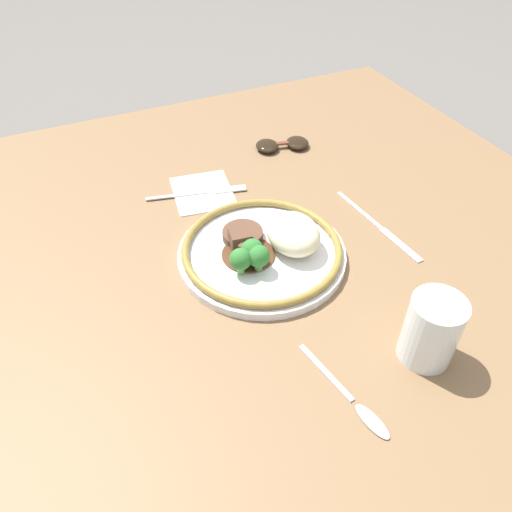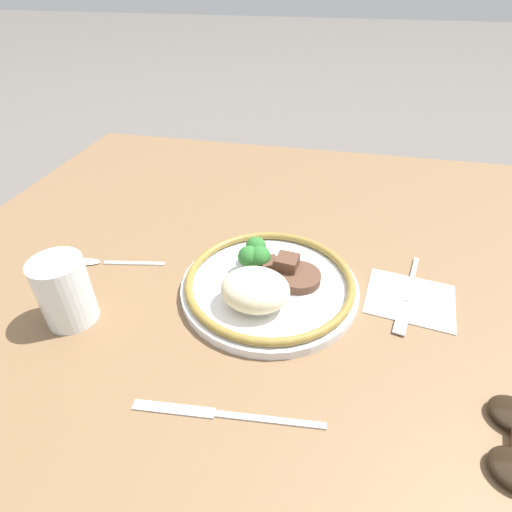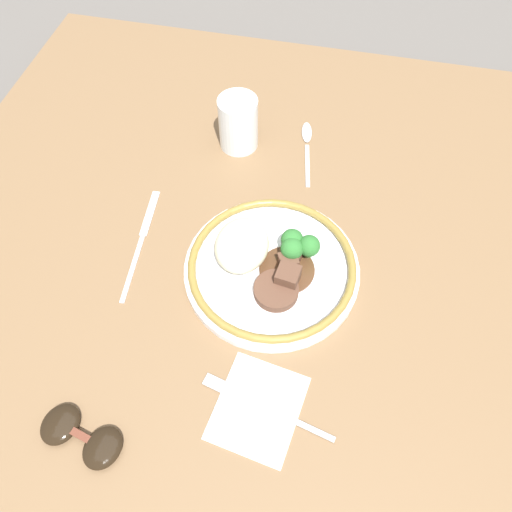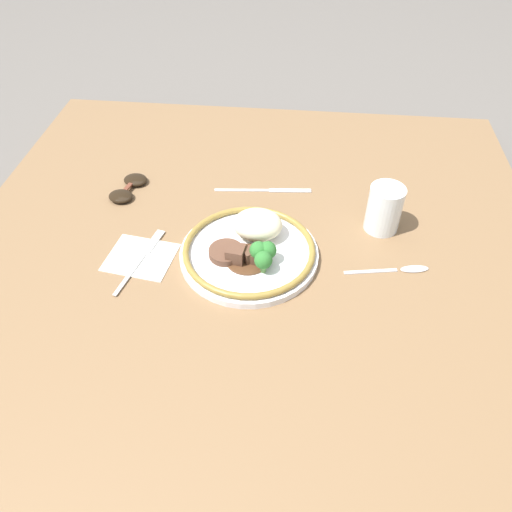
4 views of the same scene
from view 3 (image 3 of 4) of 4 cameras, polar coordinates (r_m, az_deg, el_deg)
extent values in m
plane|color=#5B5651|center=(0.79, 1.04, -3.50)|extent=(8.00, 8.00, 0.00)
cube|color=brown|center=(0.77, 1.07, -2.64)|extent=(1.14, 1.14, 0.05)
cube|color=silver|center=(0.66, 0.23, -16.96)|extent=(0.13, 0.12, 0.00)
cylinder|color=white|center=(0.74, 1.80, -1.57)|extent=(0.26, 0.26, 0.01)
torus|color=olive|center=(0.73, 1.83, -1.05)|extent=(0.25, 0.25, 0.01)
ellipsoid|color=beige|center=(0.72, -1.63, 1.23)|extent=(0.09, 0.08, 0.05)
cylinder|color=brown|center=(0.71, 2.31, -3.96)|extent=(0.06, 0.06, 0.01)
cylinder|color=#51331E|center=(0.73, 3.63, -1.26)|extent=(0.08, 0.08, 0.00)
cube|color=brown|center=(0.73, 4.17, -0.25)|extent=(0.03, 0.03, 0.02)
cube|color=brown|center=(0.72, 3.67, -0.75)|extent=(0.03, 0.03, 0.03)
cube|color=brown|center=(0.71, 3.65, -2.42)|extent=(0.04, 0.04, 0.03)
cylinder|color=#5B8E47|center=(0.74, 4.04, -0.03)|extent=(0.01, 0.01, 0.02)
sphere|color=#2D702D|center=(0.72, 4.13, 0.84)|extent=(0.03, 0.03, 0.03)
cylinder|color=#5B8E47|center=(0.74, 5.95, 0.30)|extent=(0.01, 0.01, 0.02)
sphere|color=#2D702D|center=(0.72, 6.09, 1.17)|extent=(0.03, 0.03, 0.03)
cylinder|color=#5B8E47|center=(0.74, 4.05, 0.98)|extent=(0.01, 0.01, 0.01)
sphere|color=#2D702D|center=(0.73, 4.15, 1.86)|extent=(0.03, 0.03, 0.03)
cylinder|color=orange|center=(0.89, -2.01, 14.31)|extent=(0.06, 0.06, 0.07)
cylinder|color=white|center=(0.88, -2.04, 14.93)|extent=(0.07, 0.07, 0.10)
cube|color=silver|center=(0.66, 4.28, -18.23)|extent=(0.03, 0.11, 0.00)
cube|color=silver|center=(0.67, -3.28, -14.95)|extent=(0.03, 0.07, 0.00)
cube|color=silver|center=(0.77, -13.87, -1.20)|extent=(0.12, 0.02, 0.00)
cube|color=silver|center=(0.82, -12.04, 4.82)|extent=(0.09, 0.02, 0.00)
cube|color=silver|center=(0.88, 5.90, 10.26)|extent=(0.10, 0.02, 0.00)
ellipsoid|color=silver|center=(0.94, 5.83, 13.89)|extent=(0.05, 0.03, 0.01)
ellipsoid|color=black|center=(0.67, -17.12, -20.21)|extent=(0.06, 0.06, 0.02)
ellipsoid|color=black|center=(0.69, -21.47, -17.46)|extent=(0.06, 0.06, 0.02)
cube|color=brown|center=(0.68, -19.41, -18.77)|extent=(0.02, 0.03, 0.00)
camera|label=1|loc=(0.92, 34.06, 43.76)|focal=35.00mm
camera|label=2|loc=(0.64, -44.56, 19.39)|focal=28.00mm
camera|label=4|loc=(0.77, 76.68, 21.32)|focal=35.00mm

